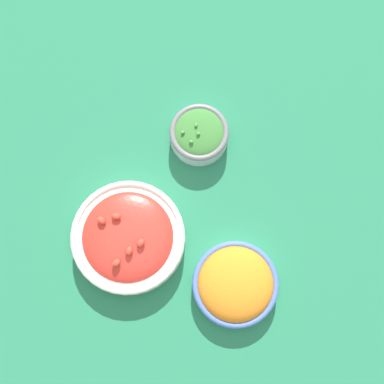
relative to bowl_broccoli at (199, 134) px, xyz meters
The scene contains 4 objects.
ground_plane 0.12m from the bowl_broccoli, ahead, with size 3.00×3.00×0.00m, color #23704C.
bowl_broccoli is the anchor object (origin of this frame).
bowl_cherry_tomatoes 0.25m from the bowl_broccoli, 20.03° to the right, with size 0.22×0.22×0.07m.
bowl_carrots 0.30m from the bowl_broccoli, 26.37° to the left, with size 0.16×0.16×0.06m.
Camera 1 is at (0.19, 0.05, 1.06)m, focal length 50.00 mm.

